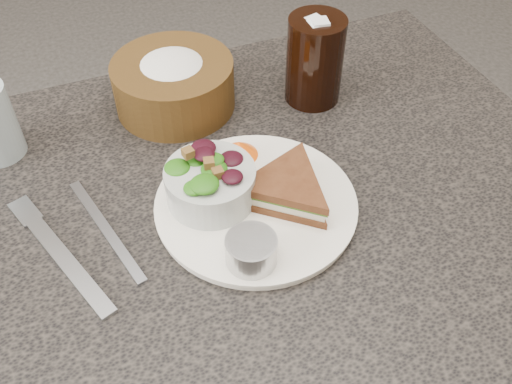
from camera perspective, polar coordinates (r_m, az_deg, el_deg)
The scene contains 10 objects.
dining_table at distance 1.07m, azimuth -2.14°, elevation -14.78°, with size 1.00×0.70×0.75m, color black.
dinner_plate at distance 0.75m, azimuth 0.00°, elevation -1.29°, with size 0.26×0.26×0.01m, color white.
sandwich at distance 0.73m, azimuth 3.10°, elevation 0.30°, with size 0.15×0.15×0.04m, color #58321A, non-canonical shape.
salad_bowl at distance 0.73m, azimuth -4.60°, elevation 1.28°, with size 0.12×0.12×0.07m, color #B1B8B3, non-canonical shape.
dressing_ramekin at distance 0.67m, azimuth -0.48°, elevation -5.88°, with size 0.06×0.06×0.04m, color #A7A7A8.
orange_wedge at distance 0.80m, azimuth -1.72°, elevation 4.37°, with size 0.06×0.06×0.02m, color #FF5B0B.
fork at distance 0.73m, azimuth -18.60°, elevation -6.42°, with size 0.02×0.21×0.01m, color #A1A3A8.
knife at distance 0.75m, azimuth -14.78°, elevation -3.62°, with size 0.01×0.20×0.00m, color #999CA6.
bread_basket at distance 0.89m, azimuth -8.30°, elevation 11.29°, with size 0.19×0.19×0.10m, color #563A17, non-canonical shape.
cola_glass at distance 0.89m, azimuth 5.92°, elevation 13.30°, with size 0.09×0.09×0.15m, color black, non-canonical shape.
Camera 1 is at (-0.16, -0.49, 1.31)m, focal length 40.00 mm.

